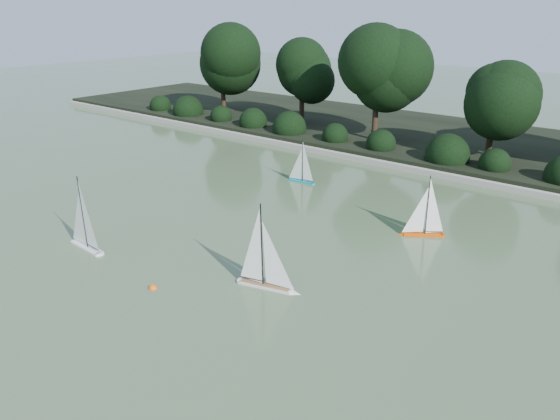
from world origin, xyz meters
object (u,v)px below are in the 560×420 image
(sailboat_white_a, at_px, (83,236))
(sailboat_orange, at_px, (420,226))
(race_buoy, at_px, (153,289))
(sailboat_teal, at_px, (299,174))
(sailboat_white_b, at_px, (270,275))

(sailboat_white_a, distance_m, sailboat_orange, 7.47)
(sailboat_orange, height_order, race_buoy, sailboat_orange)
(race_buoy, bearing_deg, sailboat_white_a, 174.91)
(sailboat_teal, height_order, race_buoy, sailboat_teal)
(sailboat_white_a, height_order, sailboat_white_b, sailboat_white_b)
(sailboat_white_b, bearing_deg, sailboat_orange, 75.62)
(sailboat_white_a, xyz_separation_m, sailboat_teal, (0.78, 6.68, -0.06))
(sailboat_teal, bearing_deg, sailboat_orange, -17.89)
(sailboat_white_b, bearing_deg, sailboat_white_a, -164.96)
(sailboat_white_b, bearing_deg, sailboat_teal, 122.58)
(sailboat_orange, distance_m, sailboat_teal, 4.80)
(sailboat_white_b, xyz_separation_m, sailboat_orange, (1.04, 4.05, -0.04))
(sailboat_white_a, relative_size, sailboat_white_b, 0.98)
(sailboat_white_a, xyz_separation_m, race_buoy, (2.63, -0.23, -0.27))
(sailboat_teal, bearing_deg, sailboat_white_a, -96.63)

